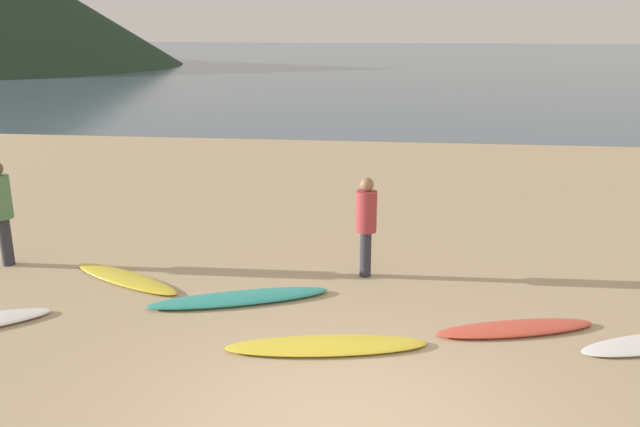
{
  "coord_description": "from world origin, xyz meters",
  "views": [
    {
      "loc": [
        0.43,
        -5.38,
        3.79
      ],
      "look_at": [
        -0.86,
        5.39,
        0.6
      ],
      "focal_mm": 36.89,
      "sensor_mm": 36.0,
      "label": 1
    }
  ],
  "objects_px": {
    "surfboard_1": "(126,278)",
    "person_1": "(366,219)",
    "surfboard_2": "(239,298)",
    "surfboard_3": "(326,345)",
    "person_0": "(1,205)",
    "surfboard_4": "(515,328)"
  },
  "relations": [
    {
      "from": "surfboard_1",
      "to": "surfboard_2",
      "type": "height_order",
      "value": "surfboard_2"
    },
    {
      "from": "surfboard_4",
      "to": "person_1",
      "type": "xyz_separation_m",
      "value": [
        -1.99,
        1.67,
        0.87
      ]
    },
    {
      "from": "surfboard_1",
      "to": "surfboard_3",
      "type": "height_order",
      "value": "same"
    },
    {
      "from": "surfboard_2",
      "to": "surfboard_4",
      "type": "xyz_separation_m",
      "value": [
        3.69,
        -0.51,
        -0.0
      ]
    },
    {
      "from": "surfboard_1",
      "to": "person_0",
      "type": "height_order",
      "value": "person_0"
    },
    {
      "from": "surfboard_1",
      "to": "person_1",
      "type": "bearing_deg",
      "value": 37.59
    },
    {
      "from": "surfboard_3",
      "to": "person_0",
      "type": "distance_m",
      "value": 5.92
    },
    {
      "from": "surfboard_4",
      "to": "person_0",
      "type": "height_order",
      "value": "person_0"
    },
    {
      "from": "surfboard_2",
      "to": "surfboard_3",
      "type": "height_order",
      "value": "surfboard_2"
    },
    {
      "from": "surfboard_1",
      "to": "surfboard_3",
      "type": "bearing_deg",
      "value": -0.92
    },
    {
      "from": "surfboard_4",
      "to": "person_0",
      "type": "distance_m",
      "value": 7.93
    },
    {
      "from": "surfboard_1",
      "to": "surfboard_2",
      "type": "xyz_separation_m",
      "value": [
        1.89,
        -0.53,
        0.01
      ]
    },
    {
      "from": "surfboard_4",
      "to": "surfboard_1",
      "type": "bearing_deg",
      "value": 153.34
    },
    {
      "from": "surfboard_3",
      "to": "person_1",
      "type": "bearing_deg",
      "value": 72.0
    },
    {
      "from": "surfboard_1",
      "to": "surfboard_3",
      "type": "relative_size",
      "value": 0.89
    },
    {
      "from": "person_1",
      "to": "surfboard_2",
      "type": "bearing_deg",
      "value": -127.73
    },
    {
      "from": "surfboard_1",
      "to": "surfboard_2",
      "type": "relative_size",
      "value": 0.85
    },
    {
      "from": "surfboard_2",
      "to": "person_0",
      "type": "height_order",
      "value": "person_0"
    },
    {
      "from": "surfboard_3",
      "to": "person_0",
      "type": "xyz_separation_m",
      "value": [
        -5.41,
        2.21,
        0.96
      ]
    },
    {
      "from": "surfboard_1",
      "to": "surfboard_4",
      "type": "height_order",
      "value": "surfboard_4"
    },
    {
      "from": "surfboard_2",
      "to": "surfboard_3",
      "type": "relative_size",
      "value": 1.04
    },
    {
      "from": "person_0",
      "to": "person_1",
      "type": "relative_size",
      "value": 1.09
    }
  ]
}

